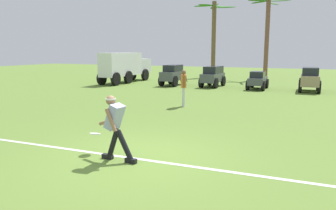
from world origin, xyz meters
name	(u,v)px	position (x,y,z in m)	size (l,w,h in m)	color
ground_plane	(137,157)	(0.00, 0.00, 0.00)	(80.00, 80.00, 0.00)	olive
field_line_paint	(134,158)	(0.00, -0.14, 0.00)	(20.84, 0.11, 0.01)	white
frisbee_thrower	(115,125)	(-0.30, -0.41, 0.80)	(1.08, 0.50, 1.43)	black
frisbee_in_flight	(95,134)	(-1.03, -0.16, 0.46)	(0.28, 0.28, 0.07)	white
teammate_near_sideline	(184,85)	(-1.50, 6.66, 0.94)	(0.33, 0.47, 1.56)	silver
parked_car_slot_a	(173,75)	(-5.32, 14.37, 0.74)	(1.16, 2.35, 1.40)	#474C51
parked_car_slot_b	(213,76)	(-2.58, 14.71, 0.72)	(1.21, 2.43, 1.34)	#474C51
parked_car_slot_c	(258,80)	(0.35, 14.48, 0.56)	(1.08, 2.20, 1.10)	#474C51
parked_car_slot_d	(310,79)	(3.30, 14.52, 0.74)	(1.22, 2.38, 1.40)	#998466
box_truck	(125,66)	(-9.37, 14.83, 1.23)	(1.42, 5.91, 2.20)	silver
palm_tree_far_left	(214,34)	(-4.96, 22.79, 3.83)	(3.83, 3.30, 6.65)	brown
palm_tree_left_of_centre	(267,33)	(-0.29, 22.36, 3.82)	(3.48, 3.23, 6.64)	brown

